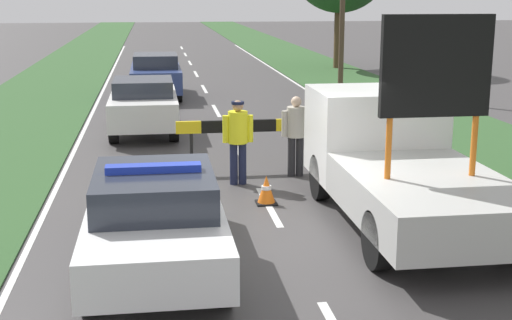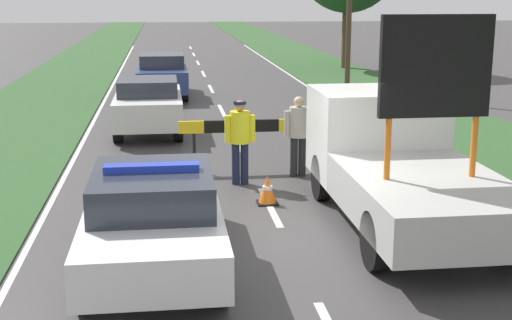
# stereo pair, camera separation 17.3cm
# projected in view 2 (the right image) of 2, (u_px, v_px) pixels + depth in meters

# --- Properties ---
(ground_plane) EXTENTS (160.00, 160.00, 0.00)m
(ground_plane) POSITION_uv_depth(u_px,v_px,m) (284.00, 236.00, 11.19)
(ground_plane) COLOR #3D3A3A
(lane_markings) EXTENTS (7.92, 56.13, 0.01)m
(lane_markings) POSITION_uv_depth(u_px,v_px,m) (221.00, 109.00, 23.26)
(lane_markings) COLOR silver
(lane_markings) RESTS_ON ground
(grass_verge_left) EXTENTS (4.12, 120.00, 0.03)m
(grass_verge_left) POSITION_uv_depth(u_px,v_px,m) (62.00, 83.00, 29.73)
(grass_verge_left) COLOR #2D5128
(grass_verge_left) RESTS_ON ground
(grass_verge_right) EXTENTS (4.12, 120.00, 0.03)m
(grass_verge_right) POSITION_uv_depth(u_px,v_px,m) (345.00, 78.00, 31.24)
(grass_verge_right) COLOR #2D5128
(grass_verge_right) RESTS_ON ground
(police_car) EXTENTS (1.82, 4.52, 1.49)m
(police_car) POSITION_uv_depth(u_px,v_px,m) (153.00, 216.00, 9.81)
(police_car) COLOR white
(police_car) RESTS_ON ground
(work_truck) EXTENTS (2.22, 5.43, 3.43)m
(work_truck) POSITION_uv_depth(u_px,v_px,m) (398.00, 160.00, 11.81)
(work_truck) COLOR white
(work_truck) RESTS_ON ground
(road_barrier) EXTENTS (3.20, 0.08, 1.08)m
(road_barrier) POSITION_uv_depth(u_px,v_px,m) (254.00, 128.00, 15.17)
(road_barrier) COLOR black
(road_barrier) RESTS_ON ground
(police_officer) EXTENTS (0.60, 0.38, 1.68)m
(police_officer) POSITION_uv_depth(u_px,v_px,m) (240.00, 135.00, 13.95)
(police_officer) COLOR #191E38
(police_officer) RESTS_ON ground
(pedestrian_civilian) EXTENTS (0.60, 0.38, 1.66)m
(pedestrian_civilian) POSITION_uv_depth(u_px,v_px,m) (298.00, 130.00, 14.57)
(pedestrian_civilian) COLOR #232326
(pedestrian_civilian) RESTS_ON ground
(traffic_cone_near_police) EXTENTS (0.37, 0.37, 0.52)m
(traffic_cone_near_police) POSITION_uv_depth(u_px,v_px,m) (267.00, 190.00, 12.81)
(traffic_cone_near_police) COLOR black
(traffic_cone_near_police) RESTS_ON ground
(traffic_cone_centre_front) EXTENTS (0.51, 0.51, 0.69)m
(traffic_cone_centre_front) POSITION_uv_depth(u_px,v_px,m) (366.00, 144.00, 16.19)
(traffic_cone_centre_front) COLOR black
(traffic_cone_centre_front) RESTS_ON ground
(queued_car_van_white) EXTENTS (1.75, 3.93, 1.48)m
(queued_car_van_white) POSITION_uv_depth(u_px,v_px,m) (148.00, 104.00, 19.14)
(queued_car_van_white) COLOR silver
(queued_car_van_white) RESTS_ON ground
(queued_car_hatch_blue) EXTENTS (1.75, 4.36, 1.55)m
(queued_car_hatch_blue) POSITION_uv_depth(u_px,v_px,m) (162.00, 75.00, 25.77)
(queued_car_hatch_blue) COLOR navy
(queued_car_hatch_blue) RESTS_ON ground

